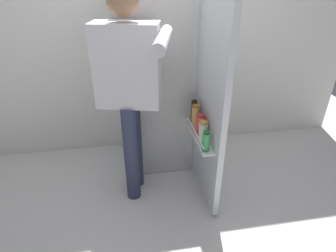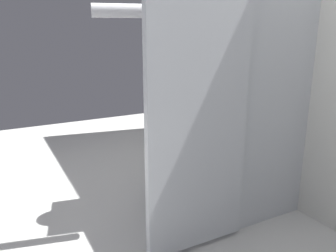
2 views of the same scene
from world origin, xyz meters
The scene contains 4 objects.
ground_plane centered at (0.00, 0.00, 0.00)m, with size 6.10×6.10×0.00m, color silver.
kitchen_wall centered at (0.00, 0.90, 1.33)m, with size 4.40×0.10×2.66m, color silver.
refrigerator centered at (0.03, 0.50, 0.85)m, with size 0.72×1.24×1.71m.
person centered at (-0.24, 0.06, 1.04)m, with size 0.58×0.86×1.72m.
Camera 1 is at (-0.29, -1.96, 1.77)m, focal length 30.16 mm.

